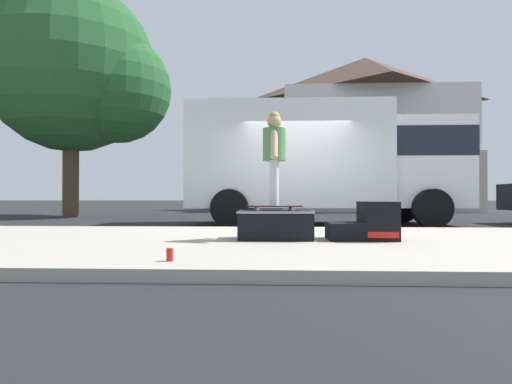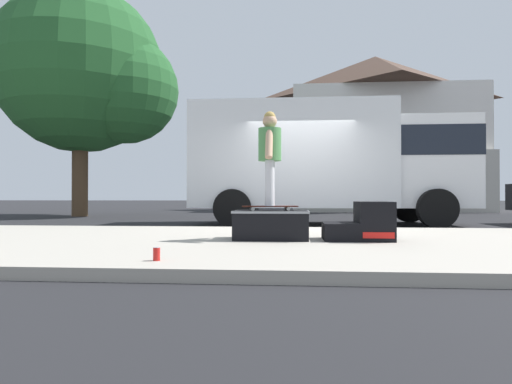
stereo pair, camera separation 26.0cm
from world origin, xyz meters
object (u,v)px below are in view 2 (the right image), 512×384
skate_box (271,224)px  soda_can (157,254)px  skater_kid (270,150)px  street_tree_main (90,75)px  kicker_ramp (363,224)px  skateboard (270,207)px  box_truck (329,159)px

skate_box → soda_can: bearing=-115.1°
skater_kid → street_tree_main: street_tree_main is taller
skater_kid → soda_can: (-0.96, -2.11, -1.20)m
street_tree_main → kicker_ramp: bearing=-47.2°
skate_box → skater_kid: size_ratio=0.78×
skateboard → street_tree_main: street_tree_main is taller
box_truck → skateboard: bearing=-104.1°
skateboard → box_truck: box_truck is taller
kicker_ramp → soda_can: 3.08m
skater_kid → skateboard: bearing=82.9°
kicker_ramp → street_tree_main: size_ratio=0.11×
kicker_ramp → street_tree_main: bearing=132.8°
kicker_ramp → soda_can: size_ratio=7.35×
skate_box → skateboard: 0.25m
soda_can → street_tree_main: bearing=118.7°
skater_kid → skate_box: bearing=-34.3°
skater_kid → box_truck: bearing=75.9°
skateboard → box_truck: 5.42m
skater_kid → street_tree_main: 12.04m
kicker_ramp → soda_can: (-2.26, -2.09, -0.16)m
kicker_ramp → skateboard: bearing=179.3°
street_tree_main → soda_can: bearing=-61.3°
kicker_ramp → box_truck: box_truck is taller
box_truck → street_tree_main: (-8.34, 3.85, 3.48)m
skate_box → skateboard: bearing=145.7°
skate_box → kicker_ramp: 1.27m
soda_can → skateboard: bearing=65.5°
skate_box → soda_can: skate_box is taller
skateboard → skater_kid: skater_kid is taller
skateboard → skate_box: bearing=-34.3°
soda_can → box_truck: box_truck is taller
skateboard → street_tree_main: size_ratio=0.10×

